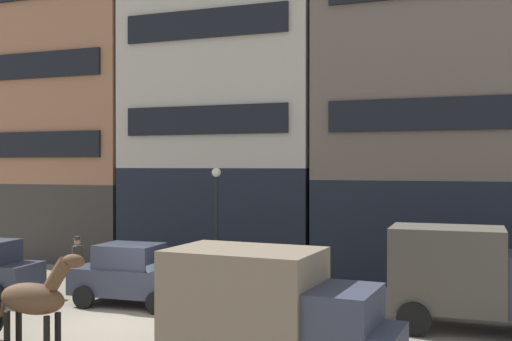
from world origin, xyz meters
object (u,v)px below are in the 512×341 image
object	(u,v)px
delivery_truck_near	(273,315)
streetlamp_curbside	(216,210)
sedan_light	(133,275)
draft_horse	(36,298)
pedestrian_officer	(77,260)
delivery_truck_far	(471,275)

from	to	relation	value
delivery_truck_near	streetlamp_curbside	size ratio (longest dim) A/B	1.07
delivery_truck_near	sedan_light	bearing A→B (deg)	140.08
delivery_truck_near	streetlamp_curbside	bearing A→B (deg)	120.37
draft_horse	pedestrian_officer	world-z (taller)	draft_horse
draft_horse	streetlamp_curbside	xyz separation A→B (m)	(0.60, 8.36, 1.40)
draft_horse	pedestrian_officer	size ratio (longest dim) A/B	1.31
delivery_truck_far	sedan_light	size ratio (longest dim) A/B	1.17
sedan_light	pedestrian_officer	distance (m)	3.35
pedestrian_officer	streetlamp_curbside	xyz separation A→B (m)	(4.28, 1.94, 1.69)
pedestrian_officer	streetlamp_curbside	world-z (taller)	streetlamp_curbside
delivery_truck_far	pedestrian_officer	size ratio (longest dim) A/B	2.45
delivery_truck_far	draft_horse	bearing A→B (deg)	-148.35
streetlamp_curbside	sedan_light	bearing A→B (deg)	-110.32
delivery_truck_near	delivery_truck_far	bearing A→B (deg)	59.77
draft_horse	delivery_truck_near	bearing A→B (deg)	-2.08
delivery_truck_far	streetlamp_curbside	bearing A→B (deg)	161.21
streetlamp_curbside	delivery_truck_far	bearing A→B (deg)	-18.79
delivery_truck_near	delivery_truck_far	distance (m)	6.62
sedan_light	delivery_truck_far	bearing A→B (deg)	2.93
draft_horse	delivery_truck_far	distance (m)	10.52
delivery_truck_far	sedan_light	bearing A→B (deg)	-177.07
pedestrian_officer	streetlamp_curbside	bearing A→B (deg)	24.39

